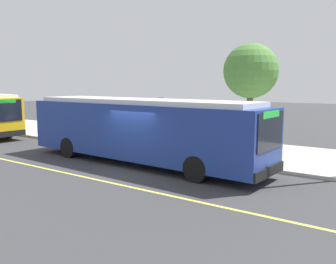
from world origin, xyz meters
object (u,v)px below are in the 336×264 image
at_px(pedestrian_commuter, 122,128).
at_px(transit_bus_main, 140,128).
at_px(route_sign_post, 162,116).
at_px(waiting_bench, 155,134).

bearing_deg(pedestrian_commuter, transit_bus_main, -36.86).
relative_size(transit_bus_main, route_sign_post, 4.45).
bearing_deg(pedestrian_commuter, waiting_bench, 57.95).
height_order(waiting_bench, route_sign_post, route_sign_post).
bearing_deg(transit_bus_main, waiting_bench, 120.14).
bearing_deg(waiting_bench, pedestrian_commuter, -122.05).
xyz_separation_m(waiting_bench, pedestrian_commuter, (-1.07, -1.71, 0.48)).
relative_size(transit_bus_main, waiting_bench, 7.79).
distance_m(waiting_bench, route_sign_post, 3.00).
bearing_deg(transit_bus_main, route_sign_post, 104.91).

